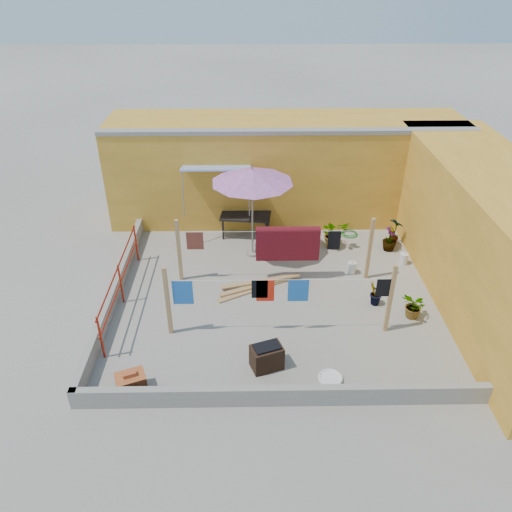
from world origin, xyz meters
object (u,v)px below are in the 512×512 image
Objects in this scene: water_jug_b at (404,259)px; plant_back_a at (334,234)px; patio_umbrella at (252,177)px; green_hose at (349,233)px; water_jug_a at (352,268)px; brick_stack at (131,383)px; outdoor_table at (246,217)px; white_basin at (330,378)px; brazier at (267,357)px.

water_jug_b is 0.43× the size of plant_back_a.
patio_umbrella is 4.86m from water_jug_b.
water_jug_a is at bearing -98.77° from green_hose.
green_hose is at bearing 125.55° from water_jug_b.
patio_umbrella is 3.90× the size of brick_stack.
outdoor_table is 3.65m from water_jug_a.
outdoor_table is at bearing 143.42° from water_jug_a.
green_hose is (0.33, 2.16, -0.13)m from water_jug_a.
water_jug_a is at bearing -163.98° from water_jug_b.
brick_stack is 1.34× the size of white_basin.
water_jug_b is at bearing 45.23° from brazier.
plant_back_a is (2.61, -0.72, -0.20)m from outdoor_table.
brazier is at bearing -85.53° from outdoor_table.
brazier is at bearing -113.21° from plant_back_a.
white_basin is at bearing -121.31° from water_jug_b.
green_hose is at bearing 64.12° from brazier.
brick_stack is 1.87× the size of water_jug_a.
water_jug_a is 0.72× the size of green_hose.
outdoor_table is 2.72m from plant_back_a.
patio_umbrella reaches higher than water_jug_a.
outdoor_table is 5.79m from brazier.
water_jug_b is (4.47, -1.71, -0.47)m from outdoor_table.
patio_umbrella is 3.56× the size of brazier.
water_jug_b is at bearing -20.99° from outdoor_table.
water_jug_a is 1.00× the size of water_jug_b.
outdoor_table is at bearing 70.34° from brick_stack.
white_basin is at bearing 3.25° from brick_stack.
outdoor_table is 3.07× the size of white_basin.
patio_umbrella is at bearing 93.10° from brazier.
green_hose is (2.79, 5.76, -0.25)m from brazier.
patio_umbrella is 5.80m from white_basin.
outdoor_table reaches higher than water_jug_b.
brazier reaches higher than brick_stack.
water_jug_b is 2.11m from green_hose.
brick_stack is 8.22m from water_jug_b.
water_jug_a is at bearing -36.58° from outdoor_table.
plant_back_a reaches higher than brazier.
plant_back_a is at bearing 49.22° from brick_stack.
green_hose is (-1.22, 1.71, -0.13)m from water_jug_b.
patio_umbrella is 7.25× the size of water_jug_b.
water_jug_a reaches higher than green_hose.
plant_back_a is at bearing -15.47° from outdoor_table.
brazier is 4.36m from water_jug_a.
white_basin is (1.30, -0.41, -0.24)m from brazier.
water_jug_b is (6.75, 4.69, -0.05)m from brick_stack.
patio_umbrella is 5.22× the size of green_hose.
patio_umbrella reaches higher than brazier.
patio_umbrella reaches higher than green_hose.
white_basin is (1.55, -5.05, -2.37)m from patio_umbrella.
patio_umbrella is at bearing -79.89° from outdoor_table.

